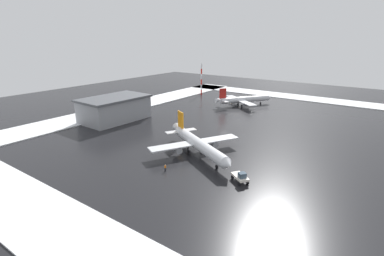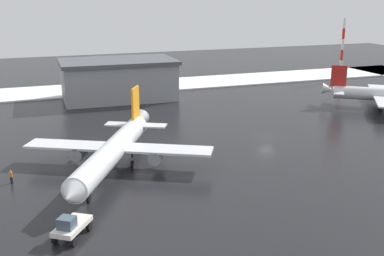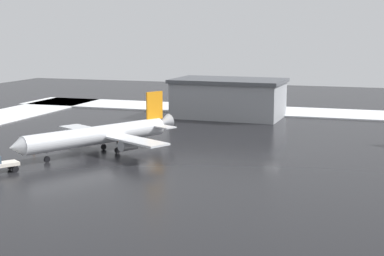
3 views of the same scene
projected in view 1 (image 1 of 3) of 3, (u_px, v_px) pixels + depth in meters
ground_plane at (224, 126)px, 104.92m from camera, size 240.00×240.00×0.00m
snow_bank_far at (127, 107)px, 132.93m from camera, size 152.00×16.00×0.29m
snow_bank_left at (289, 96)px, 156.69m from camera, size 14.00×116.00×0.29m
snow_bank_right at (35, 214)px, 53.05m from camera, size 14.00×116.00×0.29m
airplane_parked_portside at (198, 144)px, 79.15m from camera, size 24.38×28.57×9.24m
airplane_far_rear at (244, 100)px, 135.69m from camera, size 24.59×21.17×8.42m
pushback_tug at (241, 177)px, 64.63m from camera, size 4.43×5.03×2.50m
ground_crew_beside_wing at (165, 167)px, 69.95m from camera, size 0.36×0.36×1.71m
ground_crew_near_tug at (188, 147)px, 83.00m from camera, size 0.36×0.36×1.71m
antenna_mast at (201, 79)px, 158.77m from camera, size 0.70×0.70×16.72m
cargo_hangar at (115, 109)px, 111.56m from camera, size 25.46×15.79×8.80m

